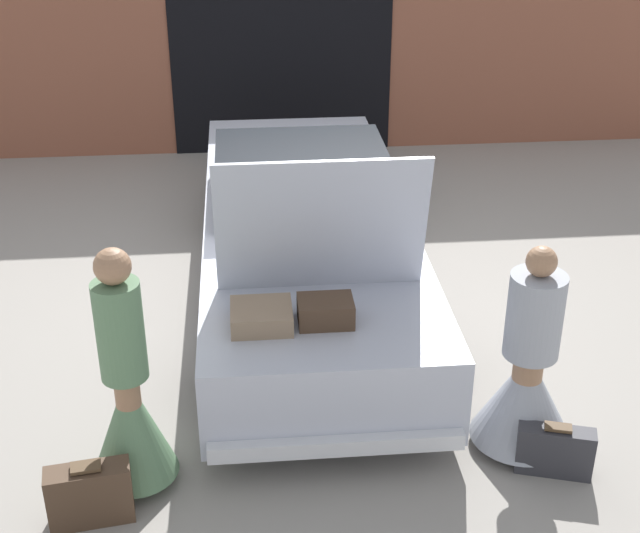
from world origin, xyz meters
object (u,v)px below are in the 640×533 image
Objects in this scene: suitcase_beside_left_person at (90,494)px; suitcase_beside_right_person at (555,451)px; car at (305,234)px; person_left at (129,404)px; person_right at (527,380)px.

suitcase_beside_left_person reaches higher than suitcase_beside_right_person.
car reaches higher than suitcase_beside_right_person.
person_left reaches higher than suitcase_beside_right_person.
suitcase_beside_right_person is (1.48, -2.73, -0.40)m from car.
car is 10.02× the size of suitcase_beside_right_person.
car reaches higher than suitcase_beside_left_person.
suitcase_beside_right_person is (0.14, -0.32, -0.37)m from person_right.
suitcase_beside_left_person is (-1.58, -2.92, -0.37)m from car.
car reaches higher than person_right.
person_right is 2.85× the size of suitcase_beside_left_person.
person_left reaches higher than person_right.
car is 2.89m from person_left.
car reaches higher than person_left.
person_right reaches higher than suitcase_beside_right_person.
person_left is 3.27× the size of suitcase_beside_right_person.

